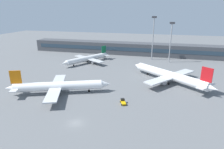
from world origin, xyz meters
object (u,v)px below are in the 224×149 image
(airplane_mid, at_px, (169,75))
(baggage_tug_yellow, at_px, (123,102))
(airplane_near, at_px, (59,86))
(floodlight_tower_east, at_px, (171,40))
(airplane_far, at_px, (87,59))
(floodlight_tower_west, at_px, (153,36))

(airplane_mid, xyz_separation_m, baggage_tug_yellow, (-16.66, -27.97, -2.70))
(airplane_near, xyz_separation_m, floodlight_tower_east, (45.29, 63.98, 11.82))
(airplane_mid, height_order, airplane_far, airplane_mid)
(airplane_far, height_order, floodlight_tower_west, floodlight_tower_west)
(airplane_mid, distance_m, baggage_tug_yellow, 32.67)
(airplane_far, bearing_deg, baggage_tug_yellow, -56.47)
(airplane_near, relative_size, airplane_mid, 1.06)
(floodlight_tower_east, bearing_deg, airplane_far, -163.98)
(airplane_mid, bearing_deg, airplane_near, -150.23)
(airplane_near, height_order, floodlight_tower_east, floodlight_tower_east)
(airplane_far, relative_size, baggage_tug_yellow, 8.75)
(airplane_near, distance_m, floodlight_tower_west, 77.62)
(airplane_near, distance_m, floodlight_tower_east, 79.27)
(floodlight_tower_west, bearing_deg, airplane_mid, -76.44)
(floodlight_tower_west, relative_size, floodlight_tower_east, 1.13)
(floodlight_tower_east, bearing_deg, airplane_mid, -91.59)
(airplane_near, bearing_deg, baggage_tug_yellow, -5.57)
(airplane_mid, relative_size, floodlight_tower_west, 1.32)
(airplane_mid, height_order, floodlight_tower_west, floodlight_tower_west)
(airplane_mid, bearing_deg, airplane_far, 154.99)
(baggage_tug_yellow, bearing_deg, floodlight_tower_east, 75.10)
(baggage_tug_yellow, distance_m, floodlight_tower_west, 73.28)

